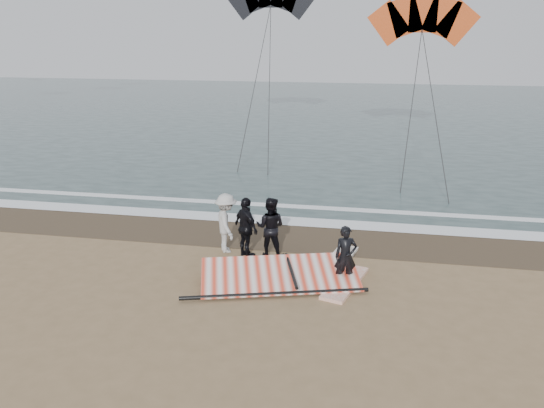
{
  "coord_description": "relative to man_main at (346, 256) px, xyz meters",
  "views": [
    {
      "loc": [
        1.72,
        -11.91,
        6.56
      ],
      "look_at": [
        -1.0,
        3.0,
        1.6
      ],
      "focal_mm": 35.0,
      "sensor_mm": 36.0,
      "label": 1
    }
  ],
  "objects": [
    {
      "name": "board_cream",
      "position": [
        -0.24,
        1.44,
        -0.78
      ],
      "size": [
        1.11,
        2.35,
        0.09
      ],
      "primitive_type": "cube",
      "rotation": [
        0.0,
        0.0,
        -0.23
      ],
      "color": "silver",
      "rests_on": "ground"
    },
    {
      "name": "man_main",
      "position": [
        0.0,
        0.0,
        0.0
      ],
      "size": [
        0.69,
        0.54,
        1.66
      ],
      "primitive_type": "imported",
      "rotation": [
        0.0,
        0.0,
        0.26
      ],
      "color": "black",
      "rests_on": "ground"
    },
    {
      "name": "foam_near",
      "position": [
        -1.32,
        4.63,
        -0.8
      ],
      "size": [
        120.0,
        0.9,
        0.01
      ],
      "primitive_type": "cube",
      "color": "white",
      "rests_on": "sea"
    },
    {
      "name": "trio_cluster",
      "position": [
        -3.1,
        1.52,
        0.11
      ],
      "size": [
        2.45,
        1.54,
        1.88
      ],
      "color": "black",
      "rests_on": "ground"
    },
    {
      "name": "sail_rig",
      "position": [
        -1.79,
        -0.19,
        -0.63
      ],
      "size": [
        4.75,
        2.88,
        0.52
      ],
      "color": "black",
      "rests_on": "ground"
    },
    {
      "name": "kite_dark",
      "position": [
        -6.28,
        22.96,
        7.63
      ],
      "size": [
        6.76,
        6.27,
        14.91
      ],
      "color": "black",
      "rests_on": "ground"
    },
    {
      "name": "foam_far",
      "position": [
        -1.32,
        6.33,
        -0.8
      ],
      "size": [
        120.0,
        0.45,
        0.01
      ],
      "primitive_type": "cube",
      "color": "white",
      "rests_on": "sea"
    },
    {
      "name": "board_white",
      "position": [
        0.02,
        -0.03,
        -0.78
      ],
      "size": [
        1.24,
        2.34,
        0.09
      ],
      "primitive_type": "cube",
      "rotation": [
        0.0,
        0.0,
        -0.28
      ],
      "color": "white",
      "rests_on": "ground"
    },
    {
      "name": "sea",
      "position": [
        -1.32,
        31.73,
        -0.82
      ],
      "size": [
        120.0,
        54.0,
        0.02
      ],
      "primitive_type": "cube",
      "color": "#233838",
      "rests_on": "ground"
    },
    {
      "name": "wet_sand",
      "position": [
        -1.32,
        3.23,
        -0.82
      ],
      "size": [
        120.0,
        2.8,
        0.01
      ],
      "primitive_type": "cube",
      "color": "#4C3D2B",
      "rests_on": "ground"
    },
    {
      "name": "ground",
      "position": [
        -1.32,
        -1.27,
        -0.83
      ],
      "size": [
        120.0,
        120.0,
        0.0
      ],
      "primitive_type": "plane",
      "color": "#8C704C",
      "rests_on": "ground"
    },
    {
      "name": "kite_red",
      "position": [
        3.07,
        19.08,
        6.13
      ],
      "size": [
        6.69,
        5.82,
        13.2
      ],
      "color": "#D24A18",
      "rests_on": "ground"
    }
  ]
}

